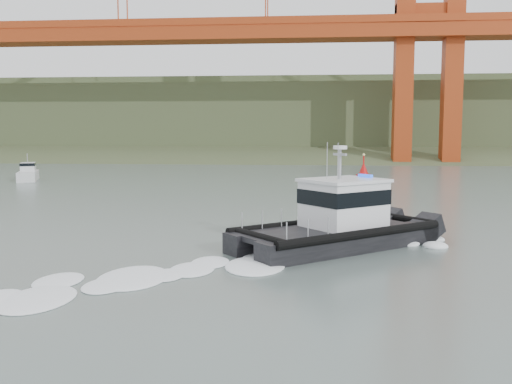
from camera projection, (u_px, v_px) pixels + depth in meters
ground at (256, 263)px, 24.45m from camera, size 400.00×400.00×0.00m
headlands at (300, 126)px, 147.97m from camera, size 500.00×105.36×27.12m
patrol_boat at (338, 221)px, 27.71m from camera, size 10.59×9.65×5.12m
motorboat at (28, 173)px, 65.24m from camera, size 3.96×6.13×3.20m
nav_buoy at (363, 174)px, 62.53m from camera, size 1.62×1.62×3.39m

